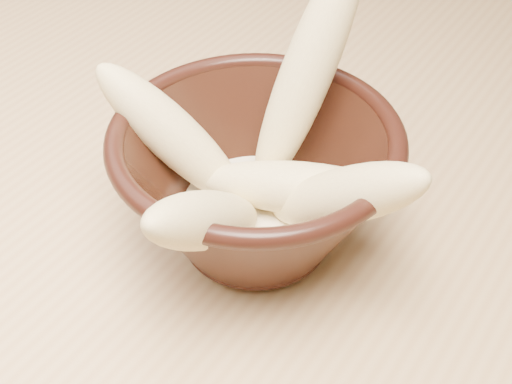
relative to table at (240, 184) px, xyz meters
The scene contains 8 objects.
table is the anchor object (origin of this frame).
bowl 0.22m from the table, 50.35° to the right, with size 0.21×0.21×0.11m.
milk_puddle 0.20m from the table, 50.35° to the right, with size 0.12×0.12×0.02m, color #FCEFCB.
banana_upright 0.24m from the table, 30.25° to the right, with size 0.04×0.04×0.20m, color #DBC181.
banana_left 0.22m from the table, 74.34° to the right, with size 0.04×0.04×0.14m, color #DBC181.
banana_right 0.27m from the table, 36.01° to the right, with size 0.04×0.04×0.15m, color #DBC181.
banana_across 0.23m from the table, 40.29° to the right, with size 0.04×0.04×0.15m, color #DBC181.
banana_front 0.28m from the table, 60.16° to the right, with size 0.04×0.04×0.15m, color #DBC181.
Camera 1 is at (0.32, -0.45, 1.16)m, focal length 50.00 mm.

